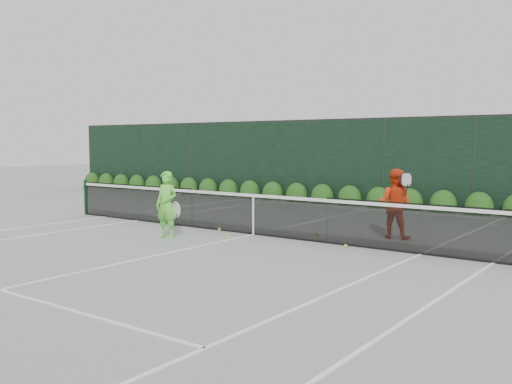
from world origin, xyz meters
The scene contains 8 objects.
ground centered at (0.00, 0.00, 0.00)m, with size 80.00×80.00×0.00m, color gray.
tennis_net centered at (-0.02, 0.00, 0.53)m, with size 12.90×0.10×1.07m.
player_woman centered at (-1.33, -1.57, 0.77)m, with size 0.65×0.42×1.55m.
player_man centered at (2.92, 1.54, 0.80)m, with size 0.92×0.67×1.61m.
court_lines centered at (0.00, 0.00, 0.01)m, with size 11.03×23.83×0.01m.
windscreen_fence centered at (0.00, -2.71, 1.51)m, with size 32.00×21.07×3.06m.
hedge_row centered at (0.00, 7.15, 0.23)m, with size 31.66×0.65×0.94m.
tennis_balls centered at (0.01, -0.14, 0.03)m, with size 5.27×1.73×0.07m.
Camera 1 is at (8.09, -10.86, 2.21)m, focal length 40.00 mm.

